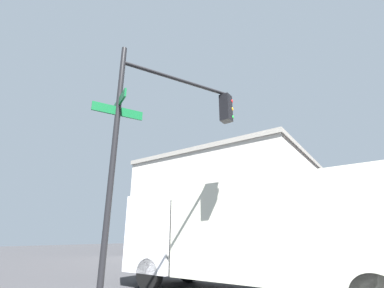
# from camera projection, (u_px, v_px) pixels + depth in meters

# --- Properties ---
(traffic_signal_near) EXTENTS (1.85, 3.42, 5.95)m
(traffic_signal_near) POSITION_uv_depth(u_px,v_px,m) (173.00, 126.00, 6.36)
(traffic_signal_near) COLOR black
(traffic_signal_near) RESTS_ON ground_plane
(building_stucco) EXTENTS (15.56, 26.07, 9.06)m
(building_stucco) POSITION_uv_depth(u_px,v_px,m) (256.00, 211.00, 31.49)
(building_stucco) COLOR #BCB7AD
(building_stucco) RESTS_ON ground_plane
(box_truck_second) EXTENTS (8.99, 2.66, 3.28)m
(box_truck_second) POSITION_uv_depth(u_px,v_px,m) (249.00, 231.00, 8.42)
(box_truck_second) COLOR silver
(box_truck_second) RESTS_ON ground_plane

